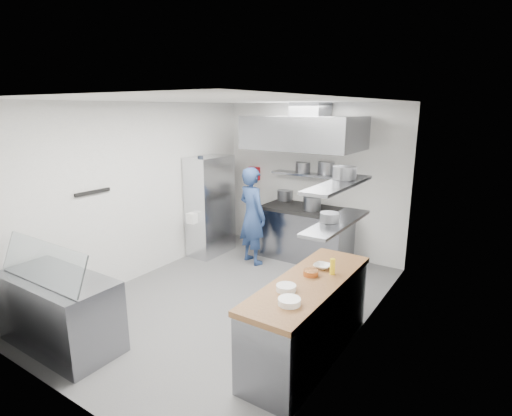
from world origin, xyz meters
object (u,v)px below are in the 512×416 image
Objects in this scene: wire_rack at (210,206)px; display_case at (60,312)px; gas_range at (305,234)px; chef at (252,216)px.

wire_rack is 3.44m from display_case.
gas_range reaches higher than display_case.
display_case is (-0.40, -3.39, -0.44)m from chef.
wire_rack is (-0.93, -0.02, 0.06)m from chef.
gas_range is 1.07× the size of display_case.
gas_range is 1.08m from chef.
wire_rack is 1.23× the size of display_case.
wire_rack is at bearing 20.62° from chef.
gas_range is at bearing -114.97° from chef.
wire_rack is at bearing 98.95° from display_case.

